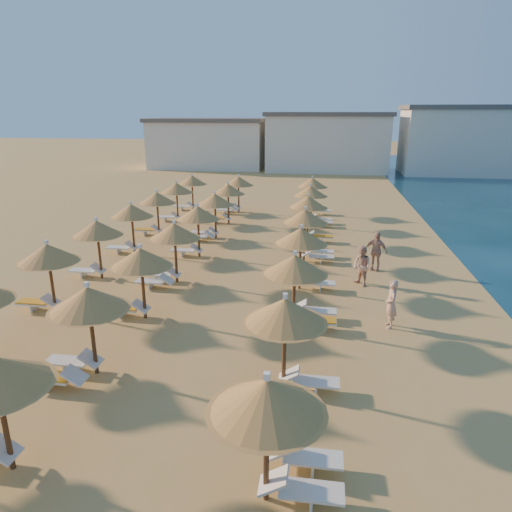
% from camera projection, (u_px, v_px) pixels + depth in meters
% --- Properties ---
extents(ground, '(220.00, 220.00, 0.00)m').
position_uv_depth(ground, '(239.00, 322.00, 16.69)').
color(ground, tan).
rests_on(ground, ground).
extents(hotel_blocks, '(48.20, 10.43, 8.10)m').
position_uv_depth(hotel_blocks, '(339.00, 142.00, 58.09)').
color(hotel_blocks, white).
rests_on(hotel_blocks, ground).
extents(parasol_row_east, '(2.31, 36.62, 2.87)m').
position_uv_depth(parasol_row_east, '(298.00, 250.00, 17.38)').
color(parasol_row_east, brown).
rests_on(parasol_row_east, ground).
extents(parasol_row_west, '(2.31, 36.62, 2.87)m').
position_uv_depth(parasol_row_west, '(159.00, 244.00, 18.16)').
color(parasol_row_west, brown).
rests_on(parasol_row_west, ground).
extents(parasol_row_inland, '(2.31, 29.00, 2.87)m').
position_uv_depth(parasol_row_inland, '(116.00, 220.00, 22.27)').
color(parasol_row_inland, brown).
rests_on(parasol_row_inland, ground).
extents(loungers, '(12.22, 34.87, 0.66)m').
position_uv_depth(loungers, '(195.00, 286.00, 19.18)').
color(loungers, silver).
rests_on(loungers, ground).
extents(beachgoer_b, '(1.07, 1.10, 1.79)m').
position_uv_depth(beachgoer_b, '(362.00, 266.00, 20.00)').
color(beachgoer_b, tan).
rests_on(beachgoer_b, ground).
extents(beachgoer_a, '(0.49, 0.69, 1.77)m').
position_uv_depth(beachgoer_a, '(391.00, 304.00, 16.09)').
color(beachgoer_a, tan).
rests_on(beachgoer_a, ground).
extents(beachgoer_c, '(1.21, 0.91, 1.92)m').
position_uv_depth(beachgoer_c, '(376.00, 251.00, 21.93)').
color(beachgoer_c, tan).
rests_on(beachgoer_c, ground).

